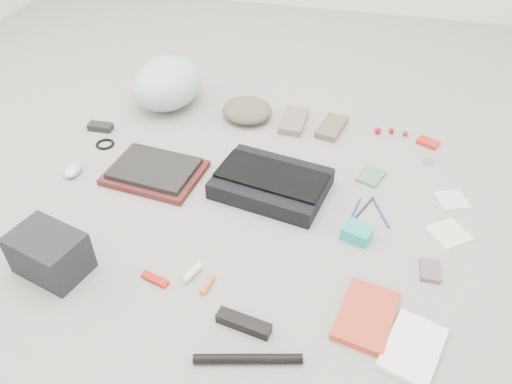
% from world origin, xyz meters
% --- Properties ---
extents(ground_plane, '(4.00, 4.00, 0.00)m').
position_xyz_m(ground_plane, '(0.00, 0.00, 0.00)').
color(ground_plane, gray).
extents(messenger_bag, '(0.44, 0.35, 0.07)m').
position_xyz_m(messenger_bag, '(0.04, 0.08, 0.03)').
color(messenger_bag, black).
rests_on(messenger_bag, ground_plane).
extents(bag_flap, '(0.42, 0.25, 0.01)m').
position_xyz_m(bag_flap, '(0.04, 0.08, 0.07)').
color(bag_flap, black).
rests_on(bag_flap, messenger_bag).
extents(laptop_sleeve, '(0.38, 0.30, 0.02)m').
position_xyz_m(laptop_sleeve, '(-0.42, 0.06, 0.01)').
color(laptop_sleeve, '#57201C').
rests_on(laptop_sleeve, ground_plane).
extents(laptop, '(0.33, 0.25, 0.02)m').
position_xyz_m(laptop, '(-0.42, 0.06, 0.03)').
color(laptop, black).
rests_on(laptop, laptop_sleeve).
extents(bike_helmet, '(0.35, 0.41, 0.22)m').
position_xyz_m(bike_helmet, '(-0.56, 0.58, 0.11)').
color(bike_helmet, silver).
rests_on(bike_helmet, ground_plane).
extents(beanie, '(0.29, 0.29, 0.08)m').
position_xyz_m(beanie, '(-0.18, 0.56, 0.04)').
color(beanie, brown).
rests_on(beanie, ground_plane).
extents(mitten_left, '(0.10, 0.20, 0.03)m').
position_xyz_m(mitten_left, '(0.03, 0.56, 0.02)').
color(mitten_left, gray).
rests_on(mitten_left, ground_plane).
extents(mitten_right, '(0.13, 0.20, 0.03)m').
position_xyz_m(mitten_right, '(0.20, 0.55, 0.01)').
color(mitten_right, '#6A5D4A').
rests_on(mitten_right, ground_plane).
extents(power_brick, '(0.11, 0.05, 0.03)m').
position_xyz_m(power_brick, '(-0.78, 0.30, 0.01)').
color(power_brick, black).
rests_on(power_brick, ground_plane).
extents(cable_coil, '(0.10, 0.10, 0.01)m').
position_xyz_m(cable_coil, '(-0.70, 0.20, 0.01)').
color(cable_coil, black).
rests_on(cable_coil, ground_plane).
extents(mouse, '(0.08, 0.11, 0.04)m').
position_xyz_m(mouse, '(-0.73, -0.00, 0.02)').
color(mouse, silver).
rests_on(mouse, ground_plane).
extents(camera_bag, '(0.25, 0.20, 0.14)m').
position_xyz_m(camera_bag, '(-0.54, -0.46, 0.07)').
color(camera_bag, black).
rests_on(camera_bag, ground_plane).
extents(multitool, '(0.10, 0.05, 0.01)m').
position_xyz_m(multitool, '(-0.21, -0.43, 0.01)').
color(multitool, '#B31A0C').
rests_on(multitool, ground_plane).
extents(toiletry_tube_white, '(0.05, 0.08, 0.02)m').
position_xyz_m(toiletry_tube_white, '(-0.11, -0.38, 0.01)').
color(toiletry_tube_white, silver).
rests_on(toiletry_tube_white, ground_plane).
extents(toiletry_tube_orange, '(0.03, 0.07, 0.02)m').
position_xyz_m(toiletry_tube_orange, '(-0.05, -0.41, 0.01)').
color(toiletry_tube_orange, orange).
rests_on(toiletry_tube_orange, ground_plane).
extents(u_lock, '(0.16, 0.07, 0.03)m').
position_xyz_m(u_lock, '(0.10, -0.52, 0.02)').
color(u_lock, black).
rests_on(u_lock, ground_plane).
extents(bike_pump, '(0.29, 0.10, 0.03)m').
position_xyz_m(bike_pump, '(0.14, -0.63, 0.01)').
color(bike_pump, black).
rests_on(bike_pump, ground_plane).
extents(book_red, '(0.19, 0.25, 0.02)m').
position_xyz_m(book_red, '(0.43, -0.41, 0.01)').
color(book_red, '#E24428').
rests_on(book_red, ground_plane).
extents(book_white, '(0.19, 0.24, 0.02)m').
position_xyz_m(book_white, '(0.56, -0.49, 0.01)').
color(book_white, white).
rests_on(book_white, ground_plane).
extents(notepad, '(0.12, 0.13, 0.01)m').
position_xyz_m(notepad, '(0.39, 0.25, 0.01)').
color(notepad, '#487D56').
rests_on(notepad, ground_plane).
extents(pen_blue, '(0.04, 0.14, 0.01)m').
position_xyz_m(pen_blue, '(0.35, 0.04, 0.00)').
color(pen_blue, navy).
rests_on(pen_blue, ground_plane).
extents(pen_black, '(0.06, 0.13, 0.01)m').
position_xyz_m(pen_black, '(0.39, 0.07, 0.00)').
color(pen_black, black).
rests_on(pen_black, ground_plane).
extents(pen_navy, '(0.07, 0.14, 0.01)m').
position_xyz_m(pen_navy, '(0.45, 0.05, 0.00)').
color(pen_navy, navy).
rests_on(pen_navy, ground_plane).
extents(accordion_wallet, '(0.11, 0.10, 0.05)m').
position_xyz_m(accordion_wallet, '(0.37, -0.09, 0.02)').
color(accordion_wallet, '#1FB5B1').
rests_on(accordion_wallet, ground_plane).
extents(card_deck, '(0.06, 0.09, 0.02)m').
position_xyz_m(card_deck, '(0.61, -0.19, 0.01)').
color(card_deck, '#745963').
rests_on(card_deck, ground_plane).
extents(napkin_top, '(0.13, 0.13, 0.01)m').
position_xyz_m(napkin_top, '(0.69, 0.18, 0.00)').
color(napkin_top, silver).
rests_on(napkin_top, ground_plane).
extents(napkin_bottom, '(0.16, 0.16, 0.01)m').
position_xyz_m(napkin_bottom, '(0.67, 0.00, 0.00)').
color(napkin_bottom, silver).
rests_on(napkin_bottom, ground_plane).
extents(lollipop_a, '(0.04, 0.04, 0.03)m').
position_xyz_m(lollipop_a, '(0.40, 0.57, 0.01)').
color(lollipop_a, red).
rests_on(lollipop_a, ground_plane).
extents(lollipop_b, '(0.03, 0.03, 0.02)m').
position_xyz_m(lollipop_b, '(0.46, 0.58, 0.01)').
color(lollipop_b, '#BE0F04').
rests_on(lollipop_b, ground_plane).
extents(lollipop_c, '(0.03, 0.03, 0.02)m').
position_xyz_m(lollipop_c, '(0.52, 0.58, 0.01)').
color(lollipop_c, '#A31A1B').
rests_on(lollipop_c, ground_plane).
extents(altoids_tin, '(0.10, 0.08, 0.02)m').
position_xyz_m(altoids_tin, '(0.61, 0.54, 0.01)').
color(altoids_tin, red).
rests_on(altoids_tin, ground_plane).
extents(stamp_sheet, '(0.06, 0.07, 0.00)m').
position_xyz_m(stamp_sheet, '(0.61, 0.41, 0.00)').
color(stamp_sheet, gray).
rests_on(stamp_sheet, ground_plane).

